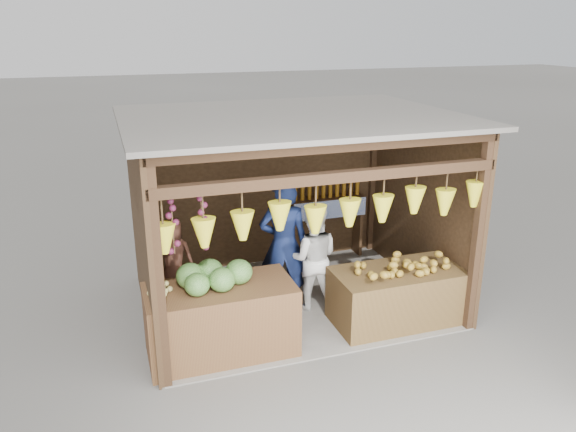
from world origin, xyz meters
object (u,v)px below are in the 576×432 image
(counter_left, at_px, (221,320))
(counter_right, at_px, (398,296))
(man_standing, at_px, (284,245))
(woman_standing, at_px, (313,258))
(vendor_seated, at_px, (174,258))

(counter_left, distance_m, counter_right, 2.37)
(counter_left, height_order, man_standing, man_standing)
(man_standing, bearing_deg, woman_standing, 171.86)
(woman_standing, bearing_deg, counter_left, 48.37)
(counter_left, distance_m, vendor_seated, 1.20)
(counter_left, relative_size, vendor_seated, 1.60)
(man_standing, distance_m, woman_standing, 0.43)
(counter_right, distance_m, vendor_seated, 2.99)
(counter_right, relative_size, woman_standing, 1.16)
(counter_right, height_order, man_standing, man_standing)
(counter_right, xyz_separation_m, vendor_seated, (-2.76, 1.04, 0.50))
(counter_left, distance_m, woman_standing, 1.65)
(woman_standing, relative_size, vendor_seated, 1.37)
(man_standing, relative_size, woman_standing, 1.23)
(counter_left, xyz_separation_m, vendor_seated, (-0.39, 1.05, 0.43))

